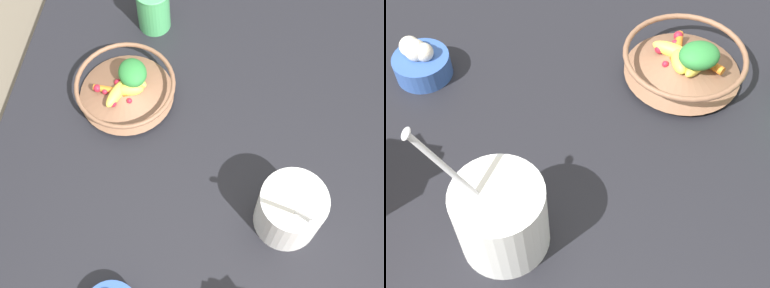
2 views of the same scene
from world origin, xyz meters
TOP-DOWN VIEW (x-y plane):
  - ground_plane at (0.00, 0.00)m, footprint 6.00×6.00m
  - countertop at (0.00, 0.00)m, footprint 1.09×1.09m
  - fruit_bowl at (0.29, -0.11)m, footprint 0.22×0.22m
  - yogurt_tub at (-0.09, 0.12)m, footprint 0.13×0.15m
  - garlic_bowl at (0.21, 0.36)m, footprint 0.10×0.10m

SIDE VIEW (x-z plane):
  - ground_plane at x=0.00m, z-range 0.00..0.00m
  - countertop at x=0.00m, z-range 0.00..0.04m
  - garlic_bowl at x=0.21m, z-range 0.03..0.11m
  - fruit_bowl at x=0.29m, z-range 0.03..0.12m
  - yogurt_tub at x=-0.09m, z-range -0.02..0.24m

